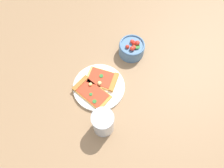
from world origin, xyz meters
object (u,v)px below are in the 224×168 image
object	(u,v)px
pizza_slice_near	(90,91)
salad_bowl	(132,48)
pizza_slice_far	(104,79)
soda_glass	(103,123)
plate	(99,87)

from	to	relation	value
pizza_slice_near	salad_bowl	size ratio (longest dim) A/B	1.47
pizza_slice_far	soda_glass	xyz separation A→B (m)	(-0.03, -0.20, 0.04)
pizza_slice_near	salad_bowl	world-z (taller)	salad_bowl
soda_glass	plate	bearing A→B (deg)	89.28
plate	soda_glass	world-z (taller)	soda_glass
pizza_slice_far	salad_bowl	size ratio (longest dim) A/B	1.34
plate	pizza_slice_far	distance (m)	0.04
soda_glass	salad_bowl	bearing A→B (deg)	62.60
salad_bowl	pizza_slice_far	bearing A→B (deg)	-138.09
pizza_slice_far	soda_glass	world-z (taller)	soda_glass
plate	salad_bowl	size ratio (longest dim) A/B	1.91
salad_bowl	plate	bearing A→B (deg)	-136.99
pizza_slice_near	pizza_slice_far	world-z (taller)	pizza_slice_far
pizza_slice_near	soda_glass	size ratio (longest dim) A/B	1.42
pizza_slice_far	plate	bearing A→B (deg)	-131.21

